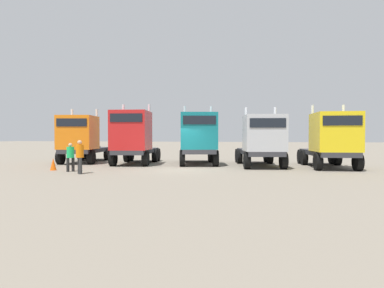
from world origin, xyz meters
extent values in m
plane|color=gray|center=(0.00, 0.00, 0.00)|extent=(200.00, 200.00, 0.00)
cube|color=#333338|center=(-8.67, 4.11, 0.92)|extent=(3.42, 6.58, 0.30)
cube|color=orange|center=(-8.27, 2.17, 2.26)|extent=(2.82, 2.74, 2.40)
cube|color=black|center=(-8.03, 1.02, 2.94)|extent=(2.06, 0.46, 0.55)
cylinder|color=silver|center=(-7.60, 3.64, 2.56)|extent=(0.21, 0.21, 3.00)
cylinder|color=silver|center=(-9.46, 3.26, 2.56)|extent=(0.21, 0.21, 3.00)
cylinder|color=#333338|center=(-8.95, 5.46, 1.13)|extent=(1.30, 1.30, 0.12)
cylinder|color=black|center=(-7.10, 1.95, 0.51)|extent=(0.55, 1.07, 1.02)
cylinder|color=black|center=(-9.25, 1.51, 0.51)|extent=(0.55, 1.07, 1.02)
cylinder|color=black|center=(-7.90, 5.84, 0.51)|extent=(0.55, 1.07, 1.02)
cylinder|color=black|center=(-10.05, 5.39, 0.51)|extent=(0.55, 1.07, 1.02)
cylinder|color=black|center=(-8.12, 6.91, 0.51)|extent=(0.55, 1.07, 1.02)
cylinder|color=black|center=(-10.28, 6.47, 0.51)|extent=(0.55, 1.07, 1.02)
cube|color=#333338|center=(-4.27, 3.46, 0.92)|extent=(3.09, 6.07, 0.30)
cube|color=red|center=(-4.02, 1.87, 2.39)|extent=(2.78, 2.92, 2.64)
cube|color=black|center=(-3.81, 0.58, 3.18)|extent=(2.08, 0.37, 0.55)
cylinder|color=silver|center=(-3.31, 3.44, 2.69)|extent=(0.21, 0.21, 3.24)
cylinder|color=silver|center=(-5.18, 3.14, 2.69)|extent=(0.21, 0.21, 3.24)
cylinder|color=#333338|center=(-4.48, 4.72, 1.13)|extent=(1.26, 1.26, 0.12)
cylinder|color=black|center=(-2.84, 1.46, 0.51)|extent=(0.51, 1.06, 1.02)
cylinder|color=black|center=(-5.01, 1.11, 0.51)|extent=(0.51, 1.06, 1.02)
cylinder|color=black|center=(-3.39, 4.92, 0.51)|extent=(0.51, 1.06, 1.02)
cylinder|color=black|center=(-5.57, 4.56, 0.51)|extent=(0.51, 1.06, 1.02)
cylinder|color=black|center=(-3.57, 6.00, 0.51)|extent=(0.51, 1.06, 1.02)
cylinder|color=black|center=(-5.74, 5.65, 0.51)|extent=(0.51, 1.06, 1.02)
cube|color=#333338|center=(0.12, 4.23, 0.98)|extent=(3.51, 6.06, 0.30)
cube|color=#14727A|center=(0.51, 2.67, 2.34)|extent=(2.92, 2.97, 2.42)
cube|color=black|center=(0.81, 1.45, 3.03)|extent=(2.05, 0.54, 0.55)
cylinder|color=silver|center=(1.10, 4.24, 2.64)|extent=(0.22, 0.22, 3.02)
cylinder|color=silver|center=(-0.75, 3.78, 2.64)|extent=(0.22, 0.22, 3.02)
cylinder|color=#333338|center=(-0.18, 5.45, 1.19)|extent=(1.33, 1.33, 0.12)
cylinder|color=black|center=(1.71, 2.41, 0.54)|extent=(0.60, 1.13, 1.08)
cylinder|color=black|center=(-0.43, 1.88, 0.54)|extent=(0.60, 1.13, 1.08)
cylinder|color=black|center=(0.89, 5.71, 0.54)|extent=(0.60, 1.13, 1.08)
cylinder|color=black|center=(-1.25, 5.18, 0.54)|extent=(0.60, 1.13, 1.08)
cylinder|color=black|center=(0.62, 6.78, 0.54)|extent=(0.60, 1.13, 1.08)
cylinder|color=black|center=(-1.51, 6.25, 0.54)|extent=(0.60, 1.13, 1.08)
cube|color=#333338|center=(4.44, 3.75, 0.93)|extent=(3.34, 6.58, 0.30)
cube|color=#B7BABF|center=(4.82, 1.75, 2.19)|extent=(2.77, 2.62, 2.22)
cube|color=black|center=(5.03, 0.64, 2.77)|extent=(2.07, 0.43, 0.55)
cylinder|color=silver|center=(5.52, 3.16, 2.49)|extent=(0.21, 0.21, 2.82)
cylinder|color=silver|center=(3.65, 2.80, 2.49)|extent=(0.21, 0.21, 2.82)
cylinder|color=#333338|center=(4.18, 5.10, 1.14)|extent=(1.29, 1.29, 0.12)
cylinder|color=black|center=(5.98, 1.56, 0.51)|extent=(0.54, 1.08, 1.03)
cylinder|color=black|center=(3.82, 1.14, 0.51)|extent=(0.54, 1.08, 1.03)
cylinder|color=black|center=(5.23, 5.47, 0.51)|extent=(0.54, 1.08, 1.03)
cylinder|color=black|center=(3.07, 5.05, 0.51)|extent=(0.54, 1.08, 1.03)
cylinder|color=black|center=(5.02, 6.55, 0.51)|extent=(0.54, 1.08, 1.03)
cylinder|color=black|center=(2.86, 6.13, 0.51)|extent=(0.54, 1.08, 1.03)
cube|color=#333338|center=(8.77, 3.63, 0.93)|extent=(2.77, 6.08, 0.30)
cube|color=yellow|center=(8.93, 1.99, 2.23)|extent=(2.64, 2.82, 2.31)
cube|color=black|center=(9.06, 0.68, 2.86)|extent=(2.09, 0.25, 0.55)
cylinder|color=silver|center=(9.73, 3.53, 2.53)|extent=(0.20, 0.20, 2.91)
cylinder|color=silver|center=(7.84, 3.34, 2.53)|extent=(0.20, 0.20, 2.91)
cylinder|color=#333338|center=(8.64, 4.92, 1.14)|extent=(1.20, 1.20, 0.12)
cylinder|color=black|center=(10.08, 1.51, 0.51)|extent=(0.45, 1.06, 1.03)
cylinder|color=black|center=(7.89, 1.29, 0.51)|extent=(0.45, 1.06, 1.03)
cylinder|color=black|center=(9.73, 5.08, 0.51)|extent=(0.45, 1.06, 1.03)
cylinder|color=black|center=(7.54, 4.86, 0.51)|extent=(0.45, 1.06, 1.03)
cylinder|color=black|center=(9.62, 6.17, 0.51)|extent=(0.45, 1.06, 1.03)
cylinder|color=black|center=(7.43, 5.96, 0.51)|extent=(0.45, 1.06, 1.03)
cylinder|color=#303030|center=(-4.56, -3.44, 0.43)|extent=(0.23, 0.23, 0.86)
cylinder|color=#303030|center=(-4.77, -3.24, 0.43)|extent=(0.23, 0.23, 0.86)
cylinder|color=orange|center=(-4.66, -3.34, 1.20)|extent=(0.57, 0.57, 0.68)
sphere|color=tan|center=(-4.66, -3.34, 1.66)|extent=(0.23, 0.23, 0.23)
cylinder|color=black|center=(-5.89, -2.59, 0.39)|extent=(0.23, 0.23, 0.78)
cylinder|color=black|center=(-5.69, -2.39, 0.39)|extent=(0.23, 0.23, 0.78)
cylinder|color=#1EBF5E|center=(-5.79, -2.49, 1.09)|extent=(0.57, 0.57, 0.62)
sphere|color=tan|center=(-5.79, -2.49, 1.50)|extent=(0.21, 0.21, 0.21)
cone|color=#F2590C|center=(-7.21, -2.07, 0.36)|extent=(0.36, 0.36, 0.71)
camera|label=1|loc=(4.83, -18.37, 1.97)|focal=29.78mm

